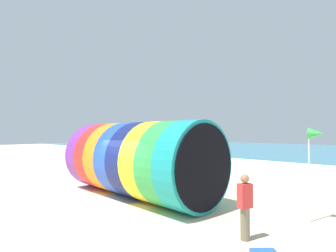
{
  "coord_description": "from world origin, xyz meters",
  "views": [
    {
      "loc": [
        8.32,
        -5.31,
        2.8
      ],
      "look_at": [
        -0.69,
        4.14,
        3.13
      ],
      "focal_mm": 28.0,
      "sensor_mm": 36.0,
      "label": 1
    }
  ],
  "objects_px": {
    "beach_flag": "(316,138)",
    "bystander_near_water": "(212,168)",
    "kite_handler": "(245,206)",
    "giant_inflatable_tube": "(137,159)"
  },
  "relations": [
    {
      "from": "kite_handler",
      "to": "bystander_near_water",
      "type": "relative_size",
      "value": 1.06
    },
    {
      "from": "giant_inflatable_tube",
      "to": "kite_handler",
      "type": "xyz_separation_m",
      "value": [
        5.69,
        -1.08,
        -0.75
      ]
    },
    {
      "from": "kite_handler",
      "to": "bystander_near_water",
      "type": "distance_m",
      "value": 7.69
    },
    {
      "from": "beach_flag",
      "to": "giant_inflatable_tube",
      "type": "bearing_deg",
      "value": -166.47
    },
    {
      "from": "giant_inflatable_tube",
      "to": "bystander_near_water",
      "type": "height_order",
      "value": "giant_inflatable_tube"
    },
    {
      "from": "kite_handler",
      "to": "beach_flag",
      "type": "bearing_deg",
      "value": 69.61
    },
    {
      "from": "beach_flag",
      "to": "bystander_near_water",
      "type": "bearing_deg",
      "value": 152.34
    },
    {
      "from": "bystander_near_water",
      "to": "kite_handler",
      "type": "bearing_deg",
      "value": -49.41
    },
    {
      "from": "giant_inflatable_tube",
      "to": "kite_handler",
      "type": "relative_size",
      "value": 4.52
    },
    {
      "from": "giant_inflatable_tube",
      "to": "bystander_near_water",
      "type": "distance_m",
      "value": 4.88
    }
  ]
}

